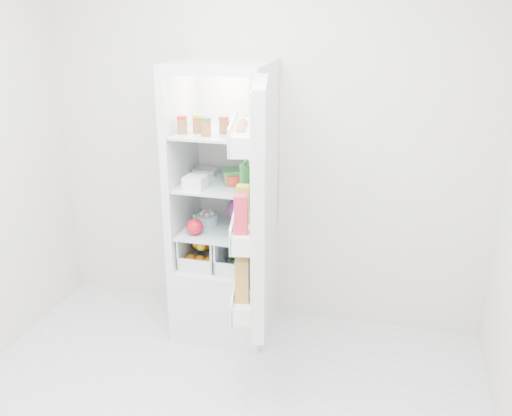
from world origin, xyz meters
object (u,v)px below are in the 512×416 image
(mushroom_bowl, at_px, (207,220))
(fridge_door, at_px, (255,213))
(refrigerator, at_px, (226,235))
(red_cabbage, at_px, (240,211))

(mushroom_bowl, relative_size, fridge_door, 0.11)
(refrigerator, relative_size, mushroom_bowl, 12.83)
(refrigerator, bearing_deg, fridge_door, -60.12)
(fridge_door, bearing_deg, red_cabbage, 10.65)
(refrigerator, relative_size, fridge_door, 1.38)
(refrigerator, distance_m, red_cabbage, 0.20)
(fridge_door, bearing_deg, refrigerator, 17.99)
(mushroom_bowl, bearing_deg, red_cabbage, 19.27)
(refrigerator, distance_m, fridge_door, 0.84)
(red_cabbage, relative_size, fridge_door, 0.14)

